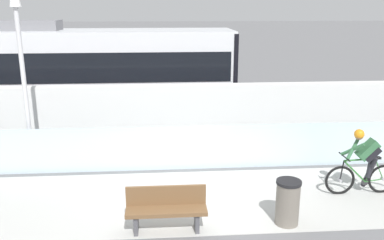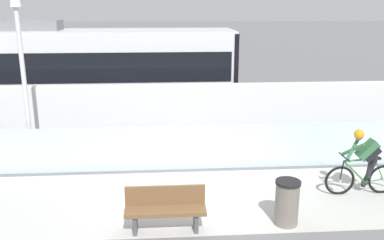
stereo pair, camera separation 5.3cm
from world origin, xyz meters
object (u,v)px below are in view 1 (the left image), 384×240
tram (85,73)px  cyclist_on_bike (364,163)px  bench (166,208)px  lamp_post_antenna (20,48)px  trash_bin (288,202)px

tram → cyclist_on_bike: size_ratio=6.25×
bench → lamp_post_antenna: bearing=136.3°
tram → cyclist_on_bike: tram is taller
lamp_post_antenna → trash_bin: lamp_post_antenna is taller
lamp_post_antenna → trash_bin: (6.06, -3.40, -2.81)m
tram → bench: 8.75m
cyclist_on_bike → bench: size_ratio=1.11×
bench → tram: bearing=109.5°
trash_bin → tram: bearing=123.5°
lamp_post_antenna → tram: bearing=81.5°
cyclist_on_bike → trash_bin: (-2.18, -1.25, -0.30)m
tram → lamp_post_antenna: 4.95m
trash_bin → bench: 2.46m
cyclist_on_bike → bench: cyclist_on_bike is taller
tram → trash_bin: bearing=-56.5°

